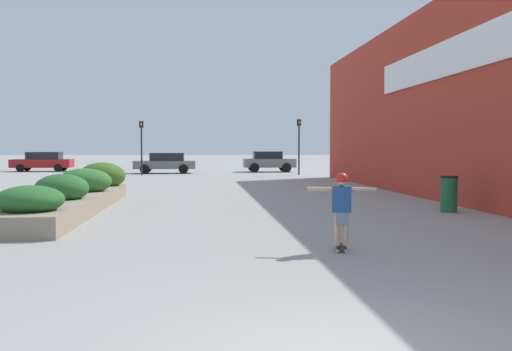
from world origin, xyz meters
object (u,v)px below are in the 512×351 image
at_px(skateboard, 341,247).
at_px(car_rightmost, 269,161).
at_px(car_leftmost, 43,161).
at_px(car_center_left, 166,163).
at_px(skateboarder, 342,201).
at_px(traffic_light_left, 141,139).
at_px(traffic_light_right, 299,137).
at_px(trash_bin, 449,194).
at_px(car_center_right, 393,161).

height_order(skateboard, car_rightmost, car_rightmost).
distance_m(car_leftmost, car_center_left, 10.94).
distance_m(skateboarder, car_leftmost, 39.87).
bearing_deg(traffic_light_left, traffic_light_right, -4.29).
relative_size(skateboarder, car_center_left, 0.29).
bearing_deg(skateboard, car_rightmost, 96.95).
distance_m(trash_bin, car_center_right, 31.17).
height_order(car_leftmost, car_center_right, car_leftmost).
distance_m(skateboarder, trash_bin, 7.43).
relative_size(trash_bin, car_center_right, 0.25).
height_order(skateboard, trash_bin, trash_bin).
relative_size(skateboard, car_leftmost, 0.12).
bearing_deg(car_center_right, trash_bin, 163.79).
bearing_deg(car_center_right, traffic_light_right, 127.54).
height_order(skateboarder, traffic_light_right, traffic_light_right).
xyz_separation_m(car_center_left, traffic_light_right, (9.32, -3.71, 1.79)).
xyz_separation_m(trash_bin, traffic_light_left, (-11.18, 23.73, 1.98)).
distance_m(trash_bin, traffic_light_left, 26.31).
bearing_deg(traffic_light_left, car_rightmost, 26.42).
relative_size(skateboarder, car_leftmost, 0.28).
bearing_deg(traffic_light_left, skateboard, -77.49).
xyz_separation_m(skateboarder, traffic_light_right, (4.21, 28.73, 1.69)).
xyz_separation_m(skateboarder, trash_bin, (4.63, 5.80, -0.37)).
bearing_deg(car_center_left, car_center_right, -79.86).
height_order(skateboard, car_center_right, car_center_right).
bearing_deg(car_leftmost, traffic_light_right, -112.96).
xyz_separation_m(trash_bin, car_rightmost, (-1.86, 28.36, 0.32)).
distance_m(trash_bin, car_center_left, 28.36).
bearing_deg(skateboard, skateboarder, -92.46).
xyz_separation_m(trash_bin, car_leftmost, (-19.71, 31.10, 0.27)).
bearing_deg(car_leftmost, car_center_right, -92.36).
height_order(trash_bin, car_leftmost, car_leftmost).
bearing_deg(car_rightmost, car_leftmost, -98.72).
bearing_deg(car_center_right, car_rightmost, 98.44).
relative_size(car_rightmost, traffic_light_left, 1.08).
bearing_deg(skateboard, trash_bin, 63.02).
bearing_deg(car_center_left, skateboard, -171.06).
xyz_separation_m(traffic_light_left, traffic_light_right, (10.77, -0.81, 0.08)).
xyz_separation_m(skateboard, trash_bin, (4.63, 5.80, 0.46)).
height_order(skateboarder, traffic_light_left, traffic_light_left).
bearing_deg(car_leftmost, car_rightmost, -98.72).
distance_m(skateboard, traffic_light_right, 29.14).
height_order(car_center_left, traffic_light_left, traffic_light_left).
xyz_separation_m(car_center_right, traffic_light_left, (-19.88, -6.20, 1.71)).
bearing_deg(car_leftmost, car_center_left, -114.11).
distance_m(skateboard, traffic_light_left, 30.35).
height_order(car_leftmost, traffic_light_left, traffic_light_left).
relative_size(skateboard, car_rightmost, 0.14).
height_order(skateboarder, car_rightmost, car_rightmost).
xyz_separation_m(car_center_right, traffic_light_right, (-9.11, -7.00, 1.79)).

